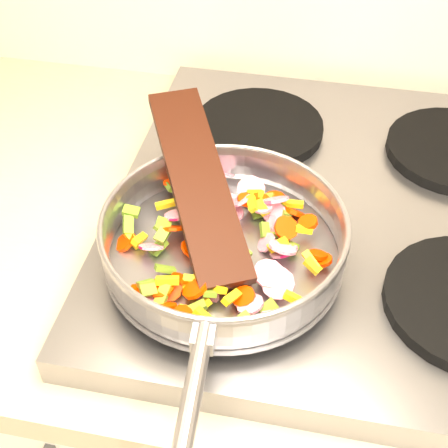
# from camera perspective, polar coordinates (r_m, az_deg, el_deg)

# --- Properties ---
(cooktop) EXTENTS (0.60, 0.60, 0.04)m
(cooktop) POSITION_cam_1_polar(r_m,az_deg,el_deg) (0.83, 11.09, 0.58)
(cooktop) COLOR #939399
(cooktop) RESTS_ON counter_top
(grate_fl) EXTENTS (0.19, 0.19, 0.02)m
(grate_fl) POSITION_cam_1_polar(r_m,az_deg,el_deg) (0.72, -0.36, -3.78)
(grate_fl) COLOR black
(grate_fl) RESTS_ON cooktop
(grate_bl) EXTENTS (0.19, 0.19, 0.02)m
(grate_bl) POSITION_cam_1_polar(r_m,az_deg,el_deg) (0.93, 3.17, 8.85)
(grate_bl) COLOR black
(grate_bl) RESTS_ON cooktop
(saute_pan) EXTENTS (0.32, 0.49, 0.06)m
(saute_pan) POSITION_cam_1_polar(r_m,az_deg,el_deg) (0.70, -0.03, -1.30)
(saute_pan) COLOR #9E9EA5
(saute_pan) RESTS_ON grate_fl
(vegetable_heap) EXTENTS (0.26, 0.27, 0.05)m
(vegetable_heap) POSITION_cam_1_polar(r_m,az_deg,el_deg) (0.71, 0.09, -1.52)
(vegetable_heap) COLOR #F42F00
(vegetable_heap) RESTS_ON saute_pan
(wooden_spatula) EXTENTS (0.18, 0.27, 0.08)m
(wooden_spatula) POSITION_cam_1_polar(r_m,az_deg,el_deg) (0.73, -2.39, 3.90)
(wooden_spatula) COLOR black
(wooden_spatula) RESTS_ON saute_pan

